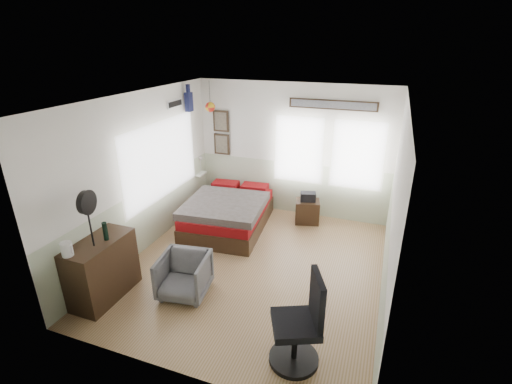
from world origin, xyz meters
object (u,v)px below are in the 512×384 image
dresser (102,269)px  task_chair (301,328)px  nightstand (307,211)px  bed (228,213)px  armchair (184,276)px

dresser → task_chair: size_ratio=0.87×
nightstand → task_chair: bearing=-92.8°
nightstand → bed: bearing=-166.2°
bed → task_chair: size_ratio=1.81×
dresser → armchair: size_ratio=1.45×
nightstand → armchair: bearing=-126.2°
armchair → task_chair: 1.96m
nightstand → dresser: bearing=-138.1°
dresser → nightstand: dresser is taller
dresser → armchair: 1.14m
bed → nightstand: (1.40, 0.75, -0.07)m
bed → armchair: 2.14m
armchair → task_chair: task_chair is taller
task_chair → dresser: bearing=152.4°
dresser → task_chair: (2.91, -0.19, 0.02)m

